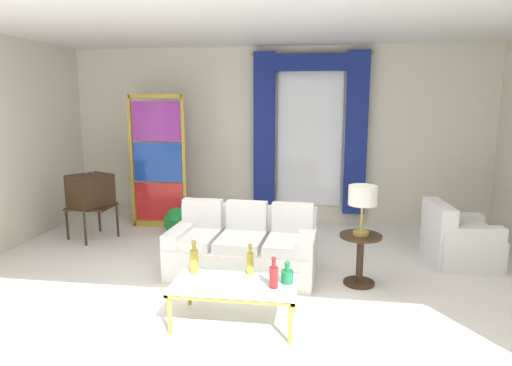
% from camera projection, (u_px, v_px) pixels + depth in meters
% --- Properties ---
extents(ground_plane, '(16.00, 16.00, 0.00)m').
position_uv_depth(ground_plane, '(248.00, 288.00, 5.10)').
color(ground_plane, white).
extents(wall_rear, '(8.00, 0.12, 3.00)m').
position_uv_depth(wall_rear, '(276.00, 135.00, 7.81)').
color(wall_rear, silver).
rests_on(wall_rear, ground).
extents(ceiling_slab, '(8.00, 7.60, 0.04)m').
position_uv_depth(ceiling_slab, '(258.00, 22.00, 5.33)').
color(ceiling_slab, white).
extents(curtained_window, '(2.00, 0.17, 2.70)m').
position_uv_depth(curtained_window, '(310.00, 122.00, 7.52)').
color(curtained_window, white).
rests_on(curtained_window, ground).
extents(couch_white_long, '(1.80, 1.01, 0.86)m').
position_uv_depth(couch_white_long, '(244.00, 248.00, 5.53)').
color(couch_white_long, white).
rests_on(couch_white_long, ground).
extents(coffee_table, '(1.18, 0.69, 0.41)m').
position_uv_depth(coffee_table, '(235.00, 286.00, 4.24)').
color(coffee_table, silver).
rests_on(coffee_table, ground).
extents(bottle_blue_decanter, '(0.08, 0.08, 0.30)m').
position_uv_depth(bottle_blue_decanter, '(274.00, 275.00, 4.09)').
color(bottle_blue_decanter, maroon).
rests_on(bottle_blue_decanter, coffee_table).
extents(bottle_crystal_tall, '(0.07, 0.07, 0.32)m').
position_uv_depth(bottle_crystal_tall, '(250.00, 262.00, 4.40)').
color(bottle_crystal_tall, gold).
rests_on(bottle_crystal_tall, coffee_table).
extents(bottle_amber_squat, '(0.12, 0.12, 0.22)m').
position_uv_depth(bottle_amber_squat, '(287.00, 275.00, 4.21)').
color(bottle_amber_squat, '#196B3D').
rests_on(bottle_amber_squat, coffee_table).
extents(bottle_ruby_flask, '(0.08, 0.08, 0.34)m').
position_uv_depth(bottle_ruby_flask, '(194.00, 260.00, 4.44)').
color(bottle_ruby_flask, gold).
rests_on(bottle_ruby_flask, coffee_table).
extents(vintage_tv, '(0.73, 0.76, 1.35)m').
position_uv_depth(vintage_tv, '(90.00, 192.00, 6.82)').
color(vintage_tv, '#382314').
rests_on(vintage_tv, ground).
extents(armchair_white, '(0.88, 0.88, 0.80)m').
position_uv_depth(armchair_white, '(457.00, 242.00, 5.84)').
color(armchair_white, white).
rests_on(armchair_white, ground).
extents(stained_glass_divider, '(0.95, 0.05, 2.20)m').
position_uv_depth(stained_glass_divider, '(158.00, 165.00, 7.37)').
color(stained_glass_divider, gold).
rests_on(stained_glass_divider, ground).
extents(peacock_figurine, '(0.44, 0.60, 0.50)m').
position_uv_depth(peacock_figurine, '(175.00, 222.00, 7.04)').
color(peacock_figurine, beige).
rests_on(peacock_figurine, ground).
extents(round_side_table, '(0.48, 0.48, 0.59)m').
position_uv_depth(round_side_table, '(360.00, 255.00, 5.15)').
color(round_side_table, '#382314').
rests_on(round_side_table, ground).
extents(table_lamp_brass, '(0.32, 0.32, 0.57)m').
position_uv_depth(table_lamp_brass, '(363.00, 198.00, 5.02)').
color(table_lamp_brass, '#B29338').
rests_on(table_lamp_brass, round_side_table).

